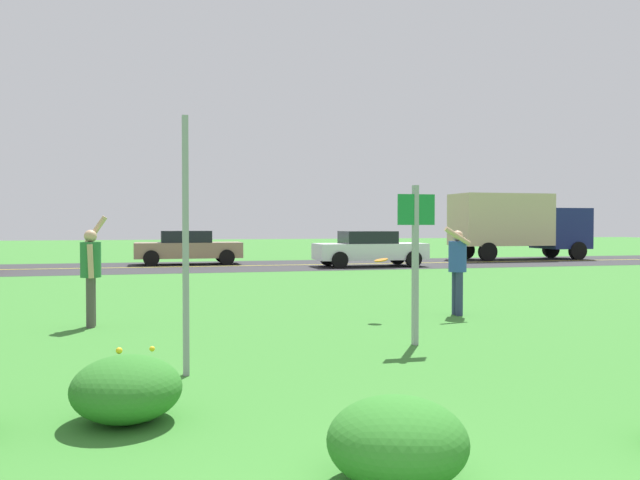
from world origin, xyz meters
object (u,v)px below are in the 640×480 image
sign_post_by_roadside (416,248)px  car_tan_center_right (188,247)px  car_white_rightmost (369,248)px  sign_post_near_path (186,246)px  person_thrower_green_shirt (91,268)px  frisbee_orange (381,260)px  box_truck_navy (517,223)px  person_catcher_blue_shirt (457,264)px

sign_post_by_roadside → car_tan_center_right: 20.05m
car_white_rightmost → sign_post_near_path: bearing=-115.0°
person_thrower_green_shirt → frisbee_orange: person_thrower_green_shirt is taller
person_thrower_green_shirt → box_truck_navy: 25.09m
frisbee_orange → car_tan_center_right: car_tan_center_right is taller
sign_post_near_path → person_thrower_green_shirt: 4.25m
sign_post_by_roadside → person_thrower_green_shirt: sign_post_by_roadside is taller
person_thrower_green_shirt → car_white_rightmost: bearing=55.0°
sign_post_near_path → car_white_rightmost: bearing=65.0°
person_catcher_blue_shirt → frisbee_orange: 1.62m
sign_post_by_roadside → person_catcher_blue_shirt: sign_post_by_roadside is taller
sign_post_near_path → person_catcher_blue_shirt: sign_post_near_path is taller
sign_post_near_path → frisbee_orange: bearing=44.3°
sign_post_near_path → person_catcher_blue_shirt: 6.50m
car_tan_center_right → car_white_rightmost: same height
car_tan_center_right → sign_post_by_roadside: bearing=-83.8°
person_catcher_blue_shirt → sign_post_near_path: bearing=-144.5°
sign_post_near_path → box_truck_navy: box_truck_navy is taller
sign_post_by_roadside → person_thrower_green_shirt: 5.50m
car_white_rightmost → person_thrower_green_shirt: bearing=-125.0°
sign_post_near_path → car_white_rightmost: size_ratio=0.66×
sign_post_near_path → frisbee_orange: (3.67, 3.58, -0.41)m
person_thrower_green_shirt → car_tan_center_right: 17.21m
car_tan_center_right → frisbee_orange: bearing=-81.8°
frisbee_orange → person_thrower_green_shirt: bearing=175.3°
person_catcher_blue_shirt → person_thrower_green_shirt: bearing=178.1°
frisbee_orange → car_tan_center_right: (-2.52, 17.44, -0.34)m
person_catcher_blue_shirt → frisbee_orange: bearing=-173.2°
sign_post_near_path → person_thrower_green_shirt: (-1.37, 3.99, -0.50)m
person_thrower_green_shirt → car_tan_center_right: size_ratio=0.42×
sign_post_by_roadside → box_truck_navy: (13.74, 19.92, 0.40)m
frisbee_orange → box_truck_navy: 21.99m
sign_post_by_roadside → person_catcher_blue_shirt: bearing=53.4°
sign_post_near_path → box_truck_navy: bearing=51.0°
person_catcher_blue_shirt → box_truck_navy: (11.76, 17.25, 0.83)m
sign_post_by_roadside → box_truck_navy: box_truck_navy is taller
person_thrower_green_shirt → person_catcher_blue_shirt: 6.65m
sign_post_near_path → car_tan_center_right: size_ratio=0.66×
person_catcher_blue_shirt → sign_post_by_roadside: bearing=-126.6°
person_thrower_green_shirt → car_white_rightmost: 16.83m
sign_post_by_roadside → box_truck_navy: bearing=55.4°
sign_post_near_path → car_white_rightmost: (8.28, 17.77, -0.75)m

